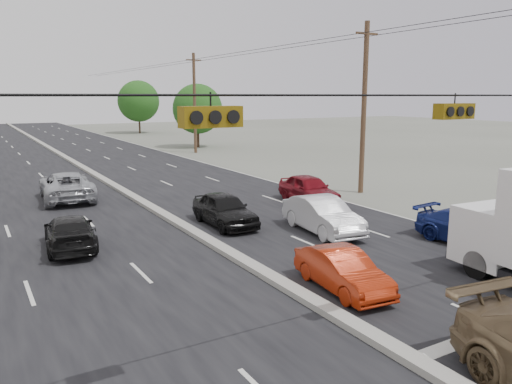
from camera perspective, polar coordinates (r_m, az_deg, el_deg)
ground at (r=12.43m, az=15.36°, el=-17.25°), size 200.00×200.00×0.00m
road_surface at (r=38.80m, az=-18.01°, el=1.82°), size 20.00×160.00×0.02m
center_median at (r=38.78m, az=-18.02°, el=1.97°), size 0.50×160.00×0.20m
utility_pole_right_b at (r=30.48m, az=12.23°, el=9.42°), size 1.60×0.30×10.00m
utility_pole_right_c at (r=51.76m, az=-7.03°, el=10.11°), size 1.60×0.30×10.00m
traffic_signals at (r=12.06m, az=21.41°, el=8.79°), size 25.00×0.30×0.54m
tree_right_mid at (r=57.36m, az=-6.70°, el=9.42°), size 5.60×5.60×7.14m
tree_right_far at (r=81.16m, az=-13.28°, el=10.07°), size 6.40×6.40×8.16m
red_sedan at (r=15.38m, az=9.84°, el=-8.89°), size 1.68×3.85×1.23m
queue_car_a at (r=22.55m, az=-3.61°, el=-2.02°), size 1.87×4.39×1.48m
queue_car_b at (r=21.53m, az=7.61°, el=-2.67°), size 2.12×4.75×1.51m
queue_car_d at (r=21.32m, az=23.45°, el=-3.91°), size 2.27×4.69×1.31m
queue_car_e at (r=27.33m, az=6.06°, el=0.30°), size 2.28×4.68×1.54m
oncoming_near at (r=20.47m, az=-20.51°, el=-4.35°), size 2.26×4.56×1.27m
oncoming_far at (r=29.96m, az=-20.84°, el=0.63°), size 3.05×5.90×1.59m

